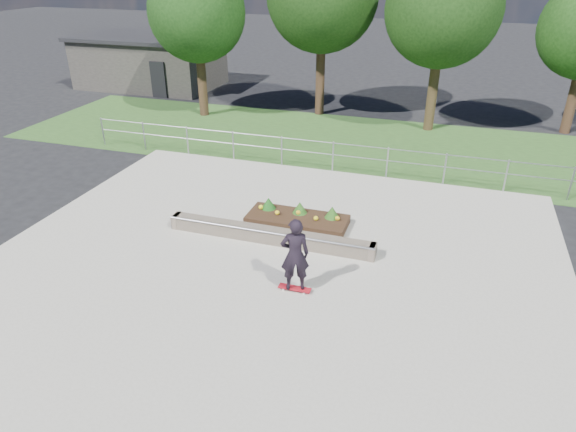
{
  "coord_description": "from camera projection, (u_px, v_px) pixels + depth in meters",
  "views": [
    {
      "loc": [
        3.94,
        -10.02,
        7.28
      ],
      "look_at": [
        0.2,
        1.5,
        1.1
      ],
      "focal_mm": 32.0,
      "sensor_mm": 36.0,
      "label": 1
    }
  ],
  "objects": [
    {
      "name": "grass_verge",
      "position": [
        351.0,
        143.0,
        22.2
      ],
      "size": [
        30.0,
        8.0,
        0.02
      ],
      "primitive_type": "cube",
      "color": "#284B1E",
      "rests_on": "ground"
    },
    {
      "name": "fence",
      "position": [
        333.0,
        153.0,
        18.89
      ],
      "size": [
        20.06,
        0.06,
        1.2
      ],
      "color": "#999BA2",
      "rests_on": "ground"
    },
    {
      "name": "building",
      "position": [
        150.0,
        61.0,
        31.29
      ],
      "size": [
        8.4,
        5.4,
        3.0
      ],
      "color": "#2F2D2A",
      "rests_on": "ground"
    },
    {
      "name": "grind_ledge",
      "position": [
        269.0,
        235.0,
        14.38
      ],
      "size": [
        6.0,
        0.44,
        0.43
      ],
      "color": "brown",
      "rests_on": "concrete_slab"
    },
    {
      "name": "concrete_slab",
      "position": [
        262.0,
        279.0,
        12.87
      ],
      "size": [
        15.0,
        15.0,
        0.06
      ],
      "primitive_type": "cube",
      "color": "#9B9789",
      "rests_on": "ground"
    },
    {
      "name": "planter_bed",
      "position": [
        298.0,
        218.0,
        15.39
      ],
      "size": [
        3.0,
        1.2,
        0.61
      ],
      "color": "black",
      "rests_on": "concrete_slab"
    },
    {
      "name": "ground",
      "position": [
        262.0,
        280.0,
        12.89
      ],
      "size": [
        120.0,
        120.0,
        0.0
      ],
      "primitive_type": "plane",
      "color": "black",
      "rests_on": "ground"
    },
    {
      "name": "skateboarder",
      "position": [
        295.0,
        255.0,
        11.91
      ],
      "size": [
        0.8,
        0.67,
        1.94
      ],
      "color": "white",
      "rests_on": "concrete_slab"
    },
    {
      "name": "tree_far_left",
      "position": [
        197.0,
        13.0,
        23.89
      ],
      "size": [
        4.55,
        4.55,
        7.15
      ],
      "color": "#311F13",
      "rests_on": "ground"
    },
    {
      "name": "tree_mid_right",
      "position": [
        443.0,
        9.0,
        21.54
      ],
      "size": [
        4.9,
        4.9,
        7.7
      ],
      "color": "#312313",
      "rests_on": "ground"
    }
  ]
}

